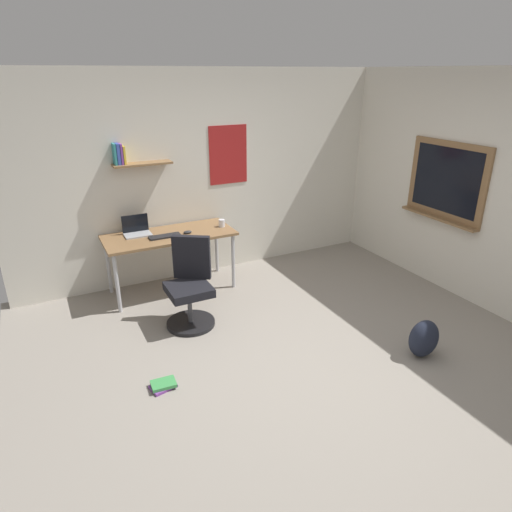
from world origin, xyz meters
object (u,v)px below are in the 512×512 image
at_px(laptop, 137,230).
at_px(keyboard, 165,236).
at_px(desk, 170,239).
at_px(backpack, 424,339).
at_px(office_chair, 190,288).
at_px(computer_mouse, 188,232).
at_px(book_stack_on_floor, 163,385).
at_px(coffee_mug, 222,223).

relative_size(laptop, keyboard, 0.84).
distance_m(desk, backpack, 3.03).
height_order(office_chair, keyboard, office_chair).
distance_m(laptop, keyboard, 0.36).
distance_m(computer_mouse, backpack, 2.87).
height_order(office_chair, computer_mouse, office_chair).
distance_m(desk, keyboard, 0.14).
height_order(backpack, book_stack_on_floor, backpack).
height_order(office_chair, book_stack_on_floor, office_chair).
distance_m(office_chair, backpack, 2.39).
distance_m(keyboard, book_stack_on_floor, 1.95).
xyz_separation_m(keyboard, backpack, (1.79, -2.37, -0.56)).
xyz_separation_m(laptop, keyboard, (0.27, -0.24, -0.04)).
distance_m(desk, laptop, 0.40).
bearing_deg(desk, book_stack_on_floor, -109.75).
distance_m(coffee_mug, backpack, 2.71).
distance_m(office_chair, computer_mouse, 0.88).
relative_size(desk, office_chair, 1.62).
bearing_deg(office_chair, book_stack_on_floor, -122.22).
bearing_deg(book_stack_on_floor, computer_mouse, 63.66).
bearing_deg(backpack, laptop, 128.25).
distance_m(office_chair, book_stack_on_floor, 1.18).
height_order(coffee_mug, book_stack_on_floor, coffee_mug).
bearing_deg(keyboard, backpack, -52.95).
relative_size(office_chair, computer_mouse, 9.13).
relative_size(desk, book_stack_on_floor, 6.46).
bearing_deg(laptop, backpack, -51.75).
relative_size(computer_mouse, backpack, 0.27).
relative_size(keyboard, computer_mouse, 3.56).
bearing_deg(office_chair, coffee_mug, 48.74).
distance_m(office_chair, keyboard, 0.84).
xyz_separation_m(computer_mouse, backpack, (1.51, -2.37, -0.57)).
bearing_deg(backpack, book_stack_on_floor, 164.39).
xyz_separation_m(computer_mouse, coffee_mug, (0.47, 0.05, 0.03)).
height_order(desk, book_stack_on_floor, desk).
height_order(desk, laptop, laptop).
distance_m(laptop, backpack, 3.38).
bearing_deg(office_chair, laptop, 106.21).
bearing_deg(book_stack_on_floor, laptop, 81.29).
bearing_deg(office_chair, desk, 86.53).
bearing_deg(book_stack_on_floor, coffee_mug, 53.30).
bearing_deg(keyboard, coffee_mug, 3.83).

